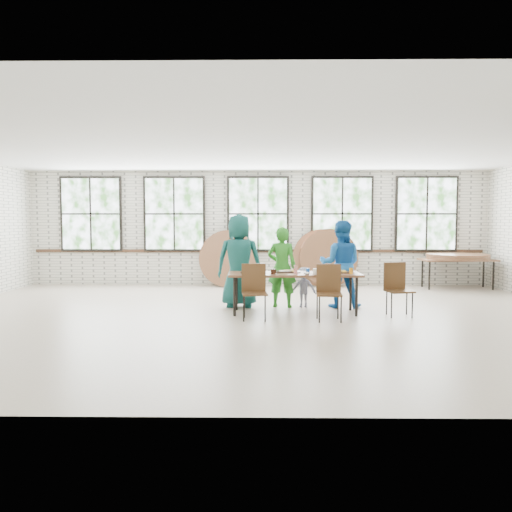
# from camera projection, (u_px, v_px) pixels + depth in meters

# --- Properties ---
(room) EXTENTS (12.00, 12.00, 12.00)m
(room) POSITION_uv_depth(u_px,v_px,m) (258.00, 216.00, 13.07)
(room) COLOR #C0AD98
(room) RESTS_ON ground
(dining_table) EXTENTS (2.42, 0.85, 0.74)m
(dining_table) POSITION_uv_depth(u_px,v_px,m) (294.00, 276.00, 9.10)
(dining_table) COLOR brown
(dining_table) RESTS_ON ground
(chair_near_left) EXTENTS (0.46, 0.44, 0.95)m
(chair_near_left) POSITION_uv_depth(u_px,v_px,m) (254.00, 287.00, 8.59)
(chair_near_left) COLOR #4D3119
(chair_near_left) RESTS_ON ground
(chair_near_right) EXTENTS (0.45, 0.44, 0.95)m
(chair_near_right) POSITION_uv_depth(u_px,v_px,m) (329.00, 287.00, 8.50)
(chair_near_right) COLOR #4D3119
(chair_near_right) RESTS_ON ground
(chair_spare) EXTENTS (0.50, 0.49, 0.95)m
(chair_spare) POSITION_uv_depth(u_px,v_px,m) (397.00, 284.00, 8.89)
(chair_spare) COLOR #4D3119
(chair_spare) RESTS_ON ground
(adult_teal) EXTENTS (0.93, 0.65, 1.82)m
(adult_teal) POSITION_uv_depth(u_px,v_px,m) (239.00, 261.00, 9.75)
(adult_teal) COLOR #18585B
(adult_teal) RESTS_ON ground
(adult_green) EXTENTS (0.64, 0.49, 1.57)m
(adult_green) POSITION_uv_depth(u_px,v_px,m) (282.00, 267.00, 9.74)
(adult_green) COLOR #297F21
(adult_green) RESTS_ON ground
(toddler) EXTENTS (0.53, 0.34, 0.78)m
(toddler) POSITION_uv_depth(u_px,v_px,m) (303.00, 287.00, 9.77)
(toddler) COLOR #121438
(toddler) RESTS_ON ground
(adult_blue) EXTENTS (0.93, 0.79, 1.70)m
(adult_blue) POSITION_uv_depth(u_px,v_px,m) (341.00, 264.00, 9.72)
(adult_blue) COLOR #185BA8
(adult_blue) RESTS_ON ground
(storage_table) EXTENTS (1.84, 0.85, 0.74)m
(storage_table) POSITION_uv_depth(u_px,v_px,m) (457.00, 261.00, 12.46)
(storage_table) COLOR brown
(storage_table) RESTS_ON ground
(tabletop_clutter) EXTENTS (2.02, 0.64, 0.11)m
(tabletop_clutter) POSITION_uv_depth(u_px,v_px,m) (301.00, 272.00, 9.07)
(tabletop_clutter) COLOR black
(tabletop_clutter) RESTS_ON dining_table
(round_tops_stacked) EXTENTS (1.50, 1.50, 0.13)m
(round_tops_stacked) POSITION_uv_depth(u_px,v_px,m) (458.00, 256.00, 12.45)
(round_tops_stacked) COLOR brown
(round_tops_stacked) RESTS_ON storage_table
(round_tops_leaning) EXTENTS (4.10, 0.50, 1.49)m
(round_tops_leaning) POSITION_uv_depth(u_px,v_px,m) (293.00, 258.00, 12.86)
(round_tops_leaning) COLOR brown
(round_tops_leaning) RESTS_ON ground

